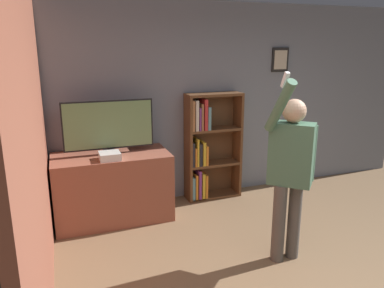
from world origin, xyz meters
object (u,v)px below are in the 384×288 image
(person, at_px, (291,166))
(game_console, at_px, (110,156))
(bookshelf, at_px, (207,148))
(television, at_px, (109,126))

(person, bearing_deg, game_console, -176.94)
(game_console, bearing_deg, bookshelf, 17.70)
(television, height_order, person, person)
(game_console, relative_size, bookshelf, 0.16)
(game_console, distance_m, person, 2.04)
(television, xyz_separation_m, person, (1.51, -1.58, -0.19))
(television, xyz_separation_m, bookshelf, (1.36, 0.19, -0.45))
(person, bearing_deg, bookshelf, 138.43)
(game_console, distance_m, bookshelf, 1.48)
(game_console, bearing_deg, person, -40.57)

